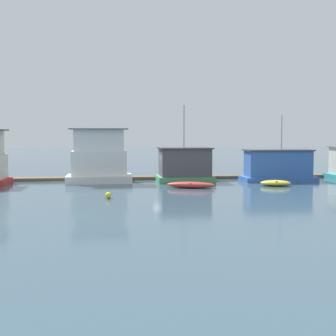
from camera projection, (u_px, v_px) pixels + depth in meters
The scene contains 9 objects.
ground_plane at pixel (167, 182), 44.38m from camera, with size 200.00×200.00×0.00m, color #385160.
dock_walkway at pixel (163, 178), 47.07m from camera, with size 51.00×1.57×0.30m, color brown.
houseboat_white at pixel (99, 159), 43.77m from camera, with size 6.03×3.72×5.07m.
houseboat_green at pixel (185, 165), 44.60m from camera, with size 5.29×3.95×7.26m.
houseboat_blue at pixel (278, 166), 45.14m from camera, with size 7.02×3.22×6.37m.
dinghy_red at pixel (191, 185), 39.44m from camera, with size 4.26×2.30×0.54m.
dinghy_yellow at pixel (276, 183), 41.05m from camera, with size 2.89×1.94×0.51m.
mooring_post_near_right at pixel (276, 172), 47.43m from camera, with size 0.30×0.30×1.37m, color brown.
buoy_yellow at pixel (108, 195), 33.24m from camera, with size 0.46×0.46×0.46m, color yellow.
Camera 1 is at (-5.41, -43.81, 4.73)m, focal length 50.00 mm.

